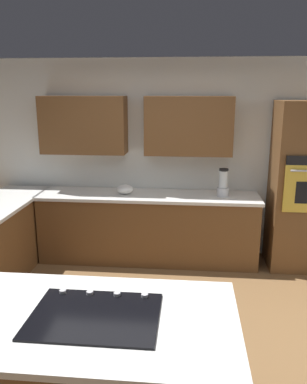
# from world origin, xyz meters

# --- Properties ---
(ground_plane) EXTENTS (14.00, 14.00, 0.00)m
(ground_plane) POSITION_xyz_m (0.00, 0.00, 0.00)
(ground_plane) COLOR brown
(wall_back) EXTENTS (6.00, 0.44, 2.60)m
(wall_back) POSITION_xyz_m (0.07, -2.04, 1.42)
(wall_back) COLOR silver
(wall_back) RESTS_ON ground
(lower_cabinets_back) EXTENTS (2.80, 0.60, 0.86)m
(lower_cabinets_back) POSITION_xyz_m (0.10, -1.72, 0.43)
(lower_cabinets_back) COLOR brown
(lower_cabinets_back) RESTS_ON ground
(countertop_back) EXTENTS (2.84, 0.64, 0.04)m
(countertop_back) POSITION_xyz_m (0.10, -1.72, 0.88)
(countertop_back) COLOR silver
(countertop_back) RESTS_ON lower_cabinets_back
(island_base) EXTENTS (1.62, 0.93, 0.86)m
(island_base) POSITION_xyz_m (0.11, 1.10, 0.43)
(island_base) COLOR brown
(island_base) RESTS_ON ground
(island_top) EXTENTS (1.70, 1.01, 0.04)m
(island_top) POSITION_xyz_m (0.11, 1.10, 0.88)
(island_top) COLOR silver
(island_top) RESTS_ON island_base
(wall_oven) EXTENTS (0.80, 0.66, 2.08)m
(wall_oven) POSITION_xyz_m (-1.85, -1.72, 1.04)
(wall_oven) COLOR brown
(wall_oven) RESTS_ON ground
(cooktop) EXTENTS (0.76, 0.56, 0.03)m
(cooktop) POSITION_xyz_m (0.11, 1.09, 0.91)
(cooktop) COLOR black
(cooktop) RESTS_ON island_top
(blender) EXTENTS (0.15, 0.15, 0.35)m
(blender) POSITION_xyz_m (-0.85, -1.72, 1.05)
(blender) COLOR silver
(blender) RESTS_ON countertop_back
(mixing_bowl) EXTENTS (0.21, 0.21, 0.12)m
(mixing_bowl) POSITION_xyz_m (0.40, -1.72, 0.96)
(mixing_bowl) COLOR white
(mixing_bowl) RESTS_ON countertop_back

